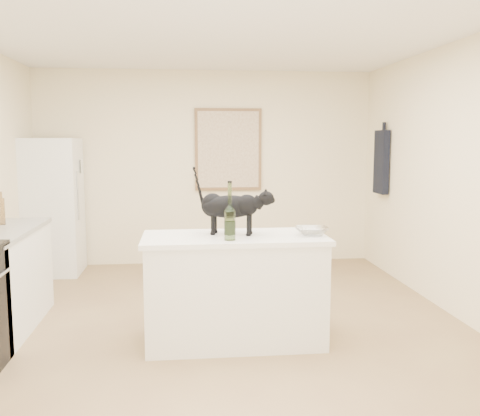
{
  "coord_description": "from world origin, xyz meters",
  "views": [
    {
      "loc": [
        -0.31,
        -4.46,
        1.67
      ],
      "look_at": [
        0.15,
        -0.15,
        1.12
      ],
      "focal_mm": 39.75,
      "sensor_mm": 36.0,
      "label": 1
    }
  ],
  "objects_px": {
    "wine_bottle": "(230,214)",
    "black_cat": "(230,210)",
    "fridge": "(52,207)",
    "glass_bowl": "(312,231)"
  },
  "relations": [
    {
      "from": "fridge",
      "to": "glass_bowl",
      "type": "height_order",
      "value": "fridge"
    },
    {
      "from": "wine_bottle",
      "to": "glass_bowl",
      "type": "distance_m",
      "value": 0.72
    },
    {
      "from": "black_cat",
      "to": "glass_bowl",
      "type": "bearing_deg",
      "value": 5.56
    },
    {
      "from": "black_cat",
      "to": "wine_bottle",
      "type": "bearing_deg",
      "value": -80.39
    },
    {
      "from": "fridge",
      "to": "black_cat",
      "type": "bearing_deg",
      "value": -51.02
    },
    {
      "from": "fridge",
      "to": "glass_bowl",
      "type": "distance_m",
      "value": 3.74
    },
    {
      "from": "black_cat",
      "to": "wine_bottle",
      "type": "relative_size",
      "value": 1.45
    },
    {
      "from": "fridge",
      "to": "wine_bottle",
      "type": "distance_m",
      "value": 3.4
    },
    {
      "from": "wine_bottle",
      "to": "black_cat",
      "type": "bearing_deg",
      "value": 84.15
    },
    {
      "from": "black_cat",
      "to": "wine_bottle",
      "type": "height_order",
      "value": "black_cat"
    }
  ]
}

